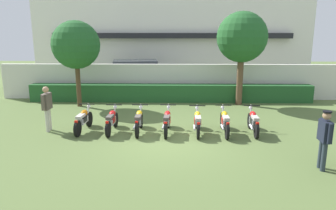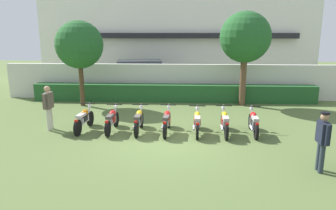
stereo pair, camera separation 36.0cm
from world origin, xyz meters
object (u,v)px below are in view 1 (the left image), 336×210
object	(u,v)px
tree_near_inspector	(76,45)
tree_far_side	(242,38)
motorcycle_in_row_3	(167,121)
motorcycle_in_row_4	(197,122)
motorcycle_in_row_0	(83,120)
parked_car	(138,75)
motorcycle_in_row_6	(253,121)
officer_0	(325,136)
motorcycle_in_row_5	(225,122)
inspector_person	(47,105)
motorcycle_in_row_1	(112,120)
motorcycle_in_row_2	(139,121)

from	to	relation	value
tree_near_inspector	tree_far_side	world-z (taller)	tree_far_side
motorcycle_in_row_3	motorcycle_in_row_4	size ratio (longest dim) A/B	1.04
tree_near_inspector	motorcycle_in_row_4	xyz separation A→B (m)	(5.58, -4.21, -2.55)
motorcycle_in_row_0	tree_near_inspector	bearing A→B (deg)	22.18
parked_car	motorcycle_in_row_6	xyz separation A→B (m)	(5.20, -8.67, -0.49)
motorcycle_in_row_6	officer_0	world-z (taller)	officer_0
motorcycle_in_row_5	motorcycle_in_row_6	xyz separation A→B (m)	(1.04, 0.06, -0.01)
tree_near_inspector	parked_car	bearing A→B (deg)	62.05
motorcycle_in_row_6	motorcycle_in_row_3	bearing A→B (deg)	92.89
inspector_person	motorcycle_in_row_6	bearing A→B (deg)	-0.80
motorcycle_in_row_4	motorcycle_in_row_5	world-z (taller)	motorcycle_in_row_5
parked_car	motorcycle_in_row_1	distance (m)	8.66
parked_car	tree_near_inspector	bearing A→B (deg)	-125.99
motorcycle_in_row_4	officer_0	bearing A→B (deg)	-132.65
tree_far_side	motorcycle_in_row_6	world-z (taller)	tree_far_side
parked_car	motorcycle_in_row_0	world-z (taller)	parked_car
motorcycle_in_row_0	motorcycle_in_row_1	xyz separation A→B (m)	(1.06, -0.04, -0.00)
motorcycle_in_row_0	motorcycle_in_row_5	distance (m)	5.19
motorcycle_in_row_1	motorcycle_in_row_4	xyz separation A→B (m)	(3.14, -0.10, 0.00)
motorcycle_in_row_1	officer_0	world-z (taller)	officer_0
motorcycle_in_row_6	inspector_person	xyz separation A→B (m)	(-7.56, 0.11, 0.55)
parked_car	motorcycle_in_row_2	bearing A→B (deg)	-91.18
parked_car	motorcycle_in_row_1	xyz separation A→B (m)	(0.03, -8.64, -0.50)
tree_near_inspector	motorcycle_in_row_4	size ratio (longest dim) A/B	2.27
motorcycle_in_row_0	tree_far_side	bearing A→B (deg)	-51.52
motorcycle_in_row_1	motorcycle_in_row_6	size ratio (longest dim) A/B	1.01
motorcycle_in_row_2	inspector_person	distance (m)	3.44
motorcycle_in_row_3	officer_0	world-z (taller)	officer_0
motorcycle_in_row_6	officer_0	distance (m)	3.33
motorcycle_in_row_2	tree_near_inspector	bearing A→B (deg)	39.91
tree_near_inspector	inspector_person	world-z (taller)	tree_near_inspector
motorcycle_in_row_1	motorcycle_in_row_6	world-z (taller)	motorcycle_in_row_6
motorcycle_in_row_5	motorcycle_in_row_3	bearing A→B (deg)	89.80
parked_car	tree_near_inspector	distance (m)	5.52
motorcycle_in_row_6	motorcycle_in_row_1	bearing A→B (deg)	92.09
motorcycle_in_row_4	inspector_person	size ratio (longest dim) A/B	1.09
motorcycle_in_row_6	tree_far_side	bearing A→B (deg)	-2.43
officer_0	motorcycle_in_row_3	bearing A→B (deg)	-33.04
motorcycle_in_row_2	motorcycle_in_row_3	xyz separation A→B (m)	(1.03, -0.01, -0.00)
tree_near_inspector	tree_far_side	distance (m)	8.03
motorcycle_in_row_4	motorcycle_in_row_5	bearing A→B (deg)	-88.18
tree_far_side	motorcycle_in_row_6	bearing A→B (deg)	-94.80
parked_car	motorcycle_in_row_6	distance (m)	10.12
officer_0	motorcycle_in_row_4	bearing A→B (deg)	-41.14
parked_car	motorcycle_in_row_6	world-z (taller)	parked_car
tree_far_side	officer_0	size ratio (longest dim) A/B	2.84
motorcycle_in_row_5	officer_0	distance (m)	3.75
tree_near_inspector	tree_far_side	bearing A→B (deg)	3.91
tree_far_side	motorcycle_in_row_1	xyz separation A→B (m)	(-5.56, -4.66, -2.90)
motorcycle_in_row_6	officer_0	xyz separation A→B (m)	(1.10, -3.10, 0.51)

